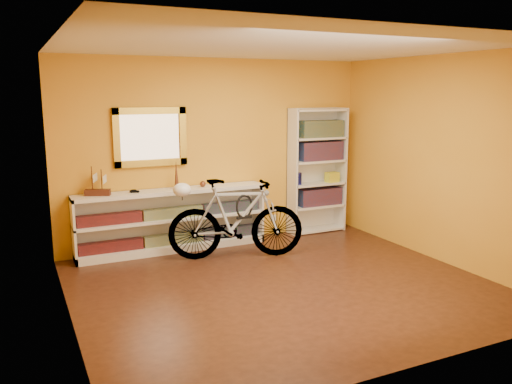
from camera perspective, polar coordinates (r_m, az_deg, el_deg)
name	(u,v)px	position (r m, az deg, el deg)	size (l,w,h in m)	color
floor	(283,286)	(5.97, 2.93, -10.20)	(4.50, 4.00, 0.01)	black
ceiling	(285,46)	(5.59, 3.20, 15.61)	(4.50, 4.00, 0.01)	silver
back_wall	(217,152)	(7.45, -4.32, 4.37)	(4.50, 0.01, 2.60)	orange
left_wall	(62,187)	(4.99, -20.38, 0.46)	(0.01, 4.00, 2.60)	orange
right_wall	(441,160)	(6.99, 19.57, 3.34)	(0.01, 4.00, 2.60)	orange
gilt_mirror	(150,137)	(7.10, -11.44, 5.89)	(0.98, 0.06, 0.78)	olive
wall_socket	(273,218)	(7.98, 1.88, -2.83)	(0.09, 0.01, 0.09)	silver
console_unit	(173,220)	(7.20, -9.07, -3.05)	(2.60, 0.35, 0.85)	silver
cd_row_lower	(174,239)	(7.24, -8.97, -5.05)	(2.50, 0.13, 0.14)	black
cd_row_upper	(173,213)	(7.15, -9.05, -2.23)	(2.50, 0.13, 0.14)	navy
model_ship	(97,181)	(6.87, -16.96, 1.16)	(0.32, 0.12, 0.37)	#3A1910
toy_car	(135,192)	(6.99, -13.10, -0.05)	(0.00, 0.00, 0.00)	black
bronze_ornament	(176,175)	(7.09, -8.68, 1.87)	(0.07, 0.07, 0.39)	brown
decorative_orb	(203,184)	(7.23, -5.83, 0.88)	(0.08, 0.08, 0.08)	brown
bookcase	(317,171)	(8.05, 6.68, 2.30)	(0.90, 0.30, 1.90)	silver
book_row_a	(319,197)	(8.14, 6.92, -0.49)	(0.70, 0.22, 0.26)	maroon
book_row_b	(320,151)	(8.04, 7.03, 4.48)	(0.70, 0.22, 0.28)	maroon
book_row_c	(321,129)	(8.01, 7.09, 6.86)	(0.70, 0.22, 0.25)	navy
travel_mug	(299,179)	(7.88, 4.71, 1.46)	(0.08, 0.08, 0.18)	navy
red_tin	(306,131)	(7.90, 5.42, 6.63)	(0.15, 0.15, 0.19)	maroon
yellow_bag	(332,177)	(8.17, 8.30, 1.61)	(0.20, 0.13, 0.15)	gold
bicycle	(236,219)	(6.77, -2.17, -2.92)	(1.79, 0.46, 1.05)	silver
helmet	(182,190)	(6.64, -8.07, 0.24)	(0.23, 0.22, 0.17)	white
u_lock	(244,206)	(6.75, -1.29, -1.59)	(0.23, 0.23, 0.03)	black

